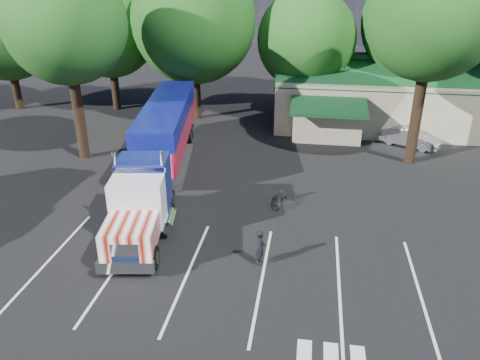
# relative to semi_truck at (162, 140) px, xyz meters

# --- Properties ---
(ground) EXTENTS (120.00, 120.00, 0.00)m
(ground) POSITION_rel_semi_truck_xyz_m (4.14, -3.87, -2.37)
(ground) COLOR black
(ground) RESTS_ON ground
(event_hall) EXTENTS (24.20, 14.12, 5.55)m
(event_hall) POSITION_rel_semi_truck_xyz_m (17.88, 13.94, -0.16)
(event_hall) COLOR #B9AC89
(event_hall) RESTS_ON ground
(tree_row_a) EXTENTS (9.00, 9.00, 11.68)m
(tree_row_a) POSITION_rel_semi_truck_xyz_m (-17.86, 12.63, 4.79)
(tree_row_a) COLOR black
(tree_row_a) RESTS_ON ground
(tree_row_b) EXTENTS (8.40, 8.40, 11.35)m
(tree_row_b) POSITION_rel_semi_truck_xyz_m (-8.86, 13.93, 4.76)
(tree_row_b) COLOR black
(tree_row_b) RESTS_ON ground
(tree_row_c) EXTENTS (10.00, 10.00, 13.05)m
(tree_row_c) POSITION_rel_semi_truck_xyz_m (-0.86, 12.33, 5.67)
(tree_row_c) COLOR black
(tree_row_c) RESTS_ON ground
(tree_row_d) EXTENTS (8.00, 8.00, 10.60)m
(tree_row_d) POSITION_rel_semi_truck_xyz_m (8.14, 13.63, 4.21)
(tree_row_d) COLOR black
(tree_row_d) RESTS_ON ground
(tree_row_e) EXTENTS (9.60, 9.60, 12.90)m
(tree_row_e) POSITION_rel_semi_truck_xyz_m (17.14, 14.13, 5.72)
(tree_row_e) COLOR black
(tree_row_e) RESTS_ON ground
(tree_near_left) EXTENTS (7.60, 7.60, 12.65)m
(tree_near_left) POSITION_rel_semi_truck_xyz_m (-6.36, 2.13, 6.44)
(tree_near_left) COLOR black
(tree_near_left) RESTS_ON ground
(tree_near_right) EXTENTS (8.00, 8.00, 13.50)m
(tree_near_right) POSITION_rel_semi_truck_xyz_m (15.64, 4.63, 7.09)
(tree_near_right) COLOR black
(tree_near_right) RESTS_ON ground
(semi_truck) EXTENTS (5.60, 20.13, 4.19)m
(semi_truck) POSITION_rel_semi_truck_xyz_m (0.00, 0.00, 0.00)
(semi_truck) COLOR black
(semi_truck) RESTS_ON ground
(woman) EXTENTS (0.45, 0.65, 1.68)m
(woman) POSITION_rel_semi_truck_xyz_m (7.13, -8.69, -1.53)
(woman) COLOR black
(woman) RESTS_ON ground
(bicycle) EXTENTS (0.78, 1.89, 0.97)m
(bicycle) POSITION_rel_semi_truck_xyz_m (7.61, -2.87, -1.89)
(bicycle) COLOR black
(bicycle) RESTS_ON ground
(silver_sedan) EXTENTS (4.33, 3.28, 1.37)m
(silver_sedan) POSITION_rel_semi_truck_xyz_m (16.14, 7.81, -1.69)
(silver_sedan) COLOR #95989C
(silver_sedan) RESTS_ON ground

